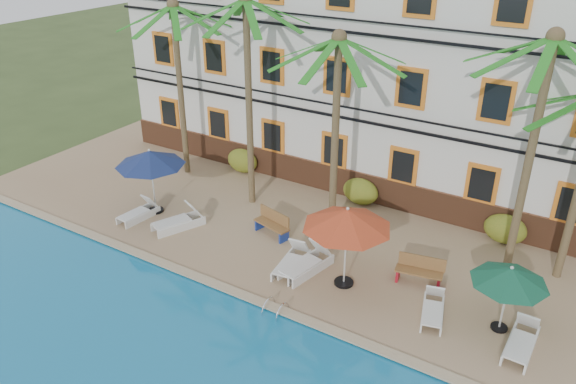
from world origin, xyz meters
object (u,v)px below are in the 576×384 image
Objects in this scene: palm_a at (178,65)px; lounger_a at (139,212)px; umbrella_red at (347,219)px; pool_ladder at (275,311)px; lounger_f at (522,341)px; palm_c at (336,108)px; lounger_d at (307,263)px; umbrella_blue at (150,158)px; bench_left at (273,223)px; bench_right at (419,270)px; lounger_e at (433,309)px; palm_b at (248,74)px; lounger_c at (292,261)px; palm_d at (536,127)px; umbrella_green at (510,276)px; lounger_b at (179,220)px.

lounger_a is at bearing -73.60° from palm_a.
pool_ladder is at bearing -115.74° from umbrella_red.
umbrella_red is at bearing 178.44° from lounger_f.
palm_c is 5.25m from lounger_d.
umbrella_blue is 14.17m from lounger_f.
bench_left and bench_right have the same top height.
bench_left reaches higher than pool_ladder.
palm_c reaches higher than umbrella_red.
lounger_e is (4.78, -2.66, -4.58)m from palm_c.
palm_b is 4.24× the size of lounger_c.
palm_b is at bearing 172.90° from palm_c.
palm_d is 3.71× the size of umbrella_green.
lounger_e is 0.96× the size of lounger_f.
umbrella_red is at bearing 0.27° from lounger_d.
lounger_a is at bearing -178.59° from lounger_e.
palm_a is 4.11× the size of lounger_f.
lounger_b is 5.02m from lounger_c.
pool_ladder is at bearing -155.14° from umbrella_green.
lounger_d is (5.53, 0.06, 0.01)m from lounger_b.
lounger_a is 1.12× the size of bench_left.
umbrella_red is at bearing 64.26° from pool_ladder.
umbrella_red is 3.52m from pool_ladder.
bench_left is (-1.74, 1.54, 0.18)m from lounger_c.
lounger_a is (-0.16, -0.75, -2.03)m from umbrella_blue.
umbrella_blue is at bearing -161.86° from palm_c.
lounger_f is 1.18× the size of bench_left.
lounger_f is (12.36, -0.08, -0.02)m from lounger_b.
umbrella_blue is 1.71× the size of bench_left.
umbrella_blue reaches higher than lounger_b.
palm_d is at bearing 67.33° from lounger_e.
lounger_b is at bearing -156.25° from bench_left.
lounger_d is 2.89× the size of pool_ladder.
lounger_e is (11.50, -0.46, -2.04)m from umbrella_blue.
lounger_d is at bearing -176.15° from umbrella_green.
lounger_b is 1.12× the size of lounger_f.
palm_a is 11.92m from pool_ladder.
umbrella_blue is 8.23m from pool_ladder.
umbrella_red is at bearing -20.95° from bench_left.
umbrella_green is 1.38× the size of bench_right.
palm_a reaches higher than lounger_e.
lounger_c reaches higher than lounger_e.
lounger_d is at bearing -3.26° from umbrella_blue.
lounger_b is (1.66, -0.47, -2.00)m from umbrella_blue.
palm_a is 8.19m from bench_left.
palm_a reaches higher than pool_ladder.
lounger_f is (1.15, -3.35, -4.89)m from palm_d.
lounger_d is 2.35m from pool_ladder.
lounger_c is 0.53m from lounger_d.
umbrella_green is at bearing 4.85° from lounger_c.
lounger_b is 3.59m from bench_left.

